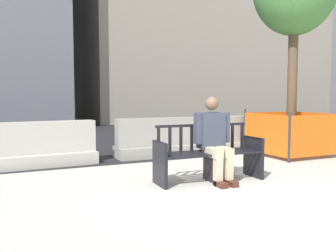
# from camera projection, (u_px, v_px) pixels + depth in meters

# --- Properties ---
(ground_plane) EXTENTS (200.00, 200.00, 0.00)m
(ground_plane) POSITION_uv_depth(u_px,v_px,m) (228.00, 194.00, 5.07)
(ground_plane) COLOR #B7B2A8
(street_asphalt) EXTENTS (120.00, 12.00, 0.01)m
(street_asphalt) POSITION_uv_depth(u_px,v_px,m) (84.00, 134.00, 12.91)
(street_asphalt) COLOR black
(street_asphalt) RESTS_ON ground
(street_bench) EXTENTS (1.72, 0.62, 0.88)m
(street_bench) POSITION_uv_depth(u_px,v_px,m) (208.00, 156.00, 5.83)
(street_bench) COLOR black
(street_bench) RESTS_ON ground
(seated_person) EXTENTS (0.59, 0.74, 1.31)m
(seated_person) POSITION_uv_depth(u_px,v_px,m) (214.00, 137.00, 5.78)
(seated_person) COLOR #383D4C
(seated_person) RESTS_ON ground
(jersey_barrier_centre) EXTENTS (2.02, 0.74, 0.84)m
(jersey_barrier_centre) POSITION_uv_depth(u_px,v_px,m) (161.00, 141.00, 8.19)
(jersey_barrier_centre) COLOR gray
(jersey_barrier_centre) RESTS_ON ground
(jersey_barrier_left) EXTENTS (2.03, 0.77, 0.84)m
(jersey_barrier_left) POSITION_uv_depth(u_px,v_px,m) (42.00, 148.00, 7.07)
(jersey_barrier_left) COLOR #ADA89E
(jersey_barrier_left) RESTS_ON ground
(jersey_barrier_right) EXTENTS (2.02, 0.74, 0.84)m
(jersey_barrier_right) POSITION_uv_depth(u_px,v_px,m) (245.00, 136.00, 9.04)
(jersey_barrier_right) COLOR gray
(jersey_barrier_right) RESTS_ON ground
(construction_fence) EXTENTS (1.49, 1.49, 1.01)m
(construction_fence) POSITION_uv_depth(u_px,v_px,m) (291.00, 132.00, 8.33)
(construction_fence) COLOR #2D2D33
(construction_fence) RESTS_ON ground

